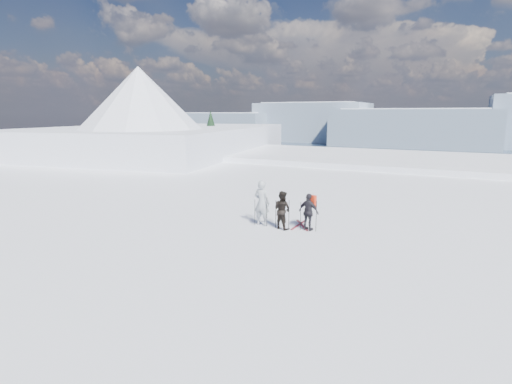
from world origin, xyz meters
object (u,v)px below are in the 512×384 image
at_px(skier_dark, 282,210).
at_px(skier_pack, 309,212).
at_px(skier_grey, 262,203).
at_px(skis_loose, 300,225).

relative_size(skier_dark, skier_pack, 1.04).
relative_size(skier_grey, skier_pack, 1.27).
relative_size(skier_pack, skis_loose, 0.91).
height_order(skier_grey, skier_dark, skier_grey).
relative_size(skier_grey, skier_dark, 1.23).
distance_m(skier_grey, skier_pack, 2.06).
bearing_deg(skier_grey, skier_pack, -172.40).
distance_m(skier_pack, skis_loose, 1.09).
xyz_separation_m(skier_grey, skis_loose, (1.49, 0.73, -0.96)).
bearing_deg(skier_grey, skier_dark, 177.53).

